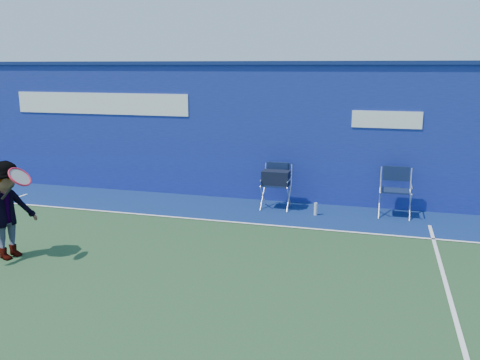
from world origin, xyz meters
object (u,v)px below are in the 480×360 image
(directors_chair_right, at_px, (395,201))
(water_bottle, at_px, (316,209))
(tennis_player, at_px, (7,210))
(directors_chair_left, at_px, (276,190))

(directors_chair_right, relative_size, water_bottle, 3.75)
(water_bottle, relative_size, tennis_player, 0.17)
(water_bottle, distance_m, tennis_player, 5.71)
(directors_chair_left, distance_m, directors_chair_right, 2.43)
(directors_chair_right, xyz_separation_m, tennis_player, (-5.90, -4.00, 0.47))
(water_bottle, height_order, tennis_player, tennis_player)
(directors_chair_left, height_order, water_bottle, directors_chair_left)
(directors_chair_left, distance_m, water_bottle, 0.98)
(directors_chair_left, bearing_deg, directors_chair_right, 1.38)
(directors_chair_right, relative_size, tennis_player, 0.63)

